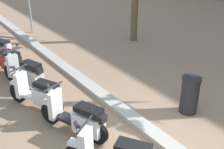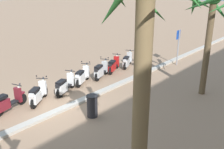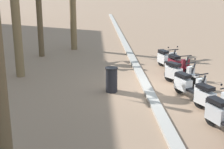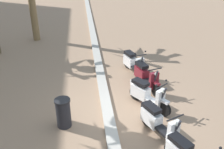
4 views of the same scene
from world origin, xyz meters
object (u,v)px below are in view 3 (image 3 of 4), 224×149
object	(u,v)px
scooter_white_mid_rear	(211,99)
scooter_white_tail_end	(188,85)
scooter_silver_lead_nearest	(224,116)
scooter_white_gap_after_mid	(179,74)
scooter_maroon_mid_centre	(177,65)
litter_bin	(112,79)
scooter_white_last_in_row	(166,59)

from	to	relation	value
scooter_white_mid_rear	scooter_white_tail_end	size ratio (longest dim) A/B	0.94
scooter_white_mid_rear	scooter_white_tail_end	distance (m)	1.50
scooter_silver_lead_nearest	scooter_white_gap_after_mid	distance (m)	4.34
scooter_white_mid_rear	scooter_white_tail_end	bearing A→B (deg)	11.78
scooter_silver_lead_nearest	scooter_white_mid_rear	xyz separation A→B (m)	(1.35, -0.14, -0.01)
scooter_white_mid_rear	scooter_maroon_mid_centre	distance (m)	4.32
scooter_white_gap_after_mid	scooter_maroon_mid_centre	world-z (taller)	scooter_white_gap_after_mid
scooter_white_mid_rear	litter_bin	bearing A→B (deg)	53.75
scooter_white_mid_rear	scooter_white_last_in_row	world-z (taller)	same
scooter_maroon_mid_centre	scooter_white_last_in_row	world-z (taller)	scooter_white_last_in_row
litter_bin	scooter_white_last_in_row	bearing A→B (deg)	-39.93
scooter_white_gap_after_mid	scooter_white_last_in_row	world-z (taller)	same
litter_bin	scooter_maroon_mid_centre	bearing A→B (deg)	-55.34
scooter_silver_lead_nearest	scooter_white_mid_rear	distance (m)	1.36
scooter_white_gap_after_mid	scooter_white_last_in_row	distance (m)	2.59
scooter_white_tail_end	scooter_white_last_in_row	distance (m)	4.10
scooter_white_tail_end	litter_bin	world-z (taller)	scooter_white_tail_end
litter_bin	scooter_silver_lead_nearest	bearing A→B (deg)	-141.00
litter_bin	scooter_white_mid_rear	bearing A→B (deg)	-126.25
scooter_white_mid_rear	scooter_white_last_in_row	size ratio (longest dim) A/B	0.96
scooter_silver_lead_nearest	litter_bin	size ratio (longest dim) A/B	1.80
scooter_white_mid_rear	litter_bin	size ratio (longest dim) A/B	1.74
scooter_white_mid_rear	scooter_white_gap_after_mid	distance (m)	3.00
scooter_silver_lead_nearest	litter_bin	world-z (taller)	scooter_silver_lead_nearest
scooter_white_tail_end	scooter_white_gap_after_mid	distance (m)	1.52
scooter_white_mid_rear	litter_bin	world-z (taller)	scooter_white_mid_rear
scooter_white_last_in_row	litter_bin	size ratio (longest dim) A/B	1.81
scooter_white_mid_rear	scooter_white_gap_after_mid	bearing A→B (deg)	5.12
scooter_white_gap_after_mid	litter_bin	distance (m)	2.86
scooter_silver_lead_nearest	scooter_maroon_mid_centre	distance (m)	5.67
scooter_white_tail_end	scooter_white_gap_after_mid	size ratio (longest dim) A/B	1.14
scooter_silver_lead_nearest	scooter_white_last_in_row	bearing A→B (deg)	0.64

